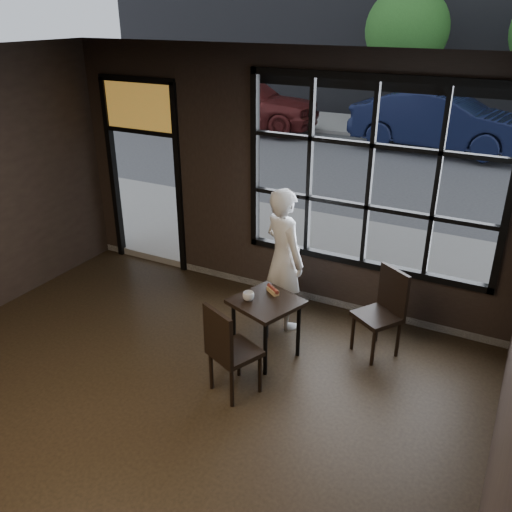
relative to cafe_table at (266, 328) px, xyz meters
The scene contains 15 objects.
floor 2.21m from the cafe_table, 105.37° to the right, with size 6.00×7.00×0.02m, color black.
ceiling 3.59m from the cafe_table, 105.37° to the right, with size 6.00×7.00×0.02m, color black.
wall_right 3.44m from the cafe_table, 40.95° to the right, with size 0.04×7.00×3.20m, color black.
window_frame 2.11m from the cafe_table, 66.01° to the left, with size 3.06×0.12×2.28m, color black.
stained_transom 3.62m from the cafe_table, 152.43° to the left, with size 1.20×0.06×0.70m, color orange.
street_asphalt 21.91m from the cafe_table, 91.51° to the left, with size 60.00×41.00×0.04m, color #545456.
cafe_table is the anchor object (origin of this frame).
chair_near 0.72m from the cafe_table, 89.27° to the right, with size 0.43×0.43×1.00m, color black.
chair_window 1.24m from the cafe_table, 29.90° to the left, with size 0.44×0.44×1.01m, color black.
man 0.89m from the cafe_table, 100.44° to the left, with size 0.64×0.42×1.75m, color white.
hotdog 0.42m from the cafe_table, 93.85° to the left, with size 0.20×0.08×0.06m, color tan, non-canonical shape.
cup 0.44m from the cafe_table, 153.32° to the right, with size 0.12×0.12×0.10m, color silver.
navy_car 10.46m from the cafe_table, 90.79° to the left, with size 1.61×4.61×1.52m, color black.
maroon_car 12.17m from the cafe_table, 120.42° to the left, with size 1.93×4.80×1.64m, color #581B1A.
tree_left 13.30m from the cafe_table, 98.26° to the left, with size 2.46×2.46×4.20m.
Camera 1 is at (2.86, -2.46, 3.58)m, focal length 38.00 mm.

